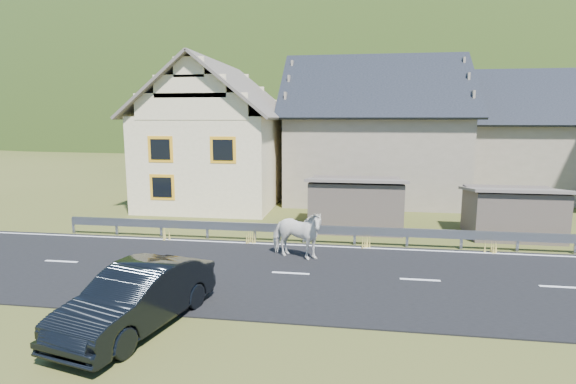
# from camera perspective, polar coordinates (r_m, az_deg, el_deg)

# --- Properties ---
(ground) EXTENTS (160.00, 160.00, 0.00)m
(ground) POSITION_cam_1_polar(r_m,az_deg,el_deg) (14.56, 16.41, -10.80)
(ground) COLOR #374014
(ground) RESTS_ON ground
(road) EXTENTS (60.00, 7.00, 0.04)m
(road) POSITION_cam_1_polar(r_m,az_deg,el_deg) (14.55, 16.41, -10.73)
(road) COLOR black
(road) RESTS_ON ground
(lane_markings) EXTENTS (60.00, 6.60, 0.01)m
(lane_markings) POSITION_cam_1_polar(r_m,az_deg,el_deg) (14.54, 16.42, -10.64)
(lane_markings) COLOR silver
(lane_markings) RESTS_ON road
(guardrail) EXTENTS (28.10, 0.09, 0.75)m
(guardrail) POSITION_cam_1_polar(r_m,az_deg,el_deg) (17.89, 14.92, -5.07)
(guardrail) COLOR #93969B
(guardrail) RESTS_ON ground
(shed_left) EXTENTS (4.30, 3.30, 2.40)m
(shed_left) POSITION_cam_1_polar(r_m,az_deg,el_deg) (20.41, 8.54, -1.54)
(shed_left) COLOR brown
(shed_left) RESTS_ON ground
(shed_right) EXTENTS (3.80, 2.90, 2.20)m
(shed_right) POSITION_cam_1_polar(r_m,az_deg,el_deg) (20.98, 26.59, -2.41)
(shed_right) COLOR brown
(shed_right) RESTS_ON ground
(house_cream) EXTENTS (7.80, 9.80, 8.30)m
(house_cream) POSITION_cam_1_polar(r_m,az_deg,el_deg) (26.76, -8.83, 8.05)
(house_cream) COLOR #FFE9BA
(house_cream) RESTS_ON ground
(house_stone_a) EXTENTS (10.80, 9.80, 8.90)m
(house_stone_a) POSITION_cam_1_polar(r_m,az_deg,el_deg) (28.57, 10.78, 8.63)
(house_stone_a) COLOR gray
(house_stone_a) RESTS_ON ground
(house_stone_b) EXTENTS (9.80, 8.80, 8.10)m
(house_stone_b) POSITION_cam_1_polar(r_m,az_deg,el_deg) (32.49, 28.67, 7.02)
(house_stone_b) COLOR gray
(house_stone_b) RESTS_ON ground
(mountain) EXTENTS (440.00, 280.00, 260.00)m
(mountain) POSITION_cam_1_polar(r_m,az_deg,el_deg) (195.27, 10.56, 1.89)
(mountain) COLOR black
(mountain) RESTS_ON ground
(conifer_patch) EXTENTS (76.00, 50.00, 28.00)m
(conifer_patch) POSITION_cam_1_polar(r_m,az_deg,el_deg) (134.42, -14.85, 9.53)
(conifer_patch) COLOR black
(conifer_patch) RESTS_ON ground
(horse) EXTENTS (1.55, 2.27, 1.75)m
(horse) POSITION_cam_1_polar(r_m,az_deg,el_deg) (15.76, 1.06, -5.36)
(horse) COLOR white
(horse) RESTS_ON road
(car) EXTENTS (2.53, 4.74, 1.48)m
(car) POSITION_cam_1_polar(r_m,az_deg,el_deg) (11.47, -18.54, -12.53)
(car) COLOR black
(car) RESTS_ON ground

